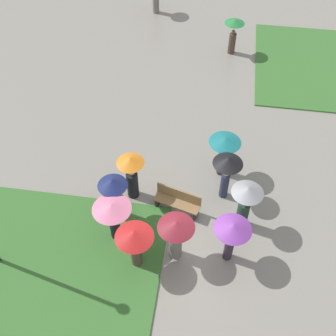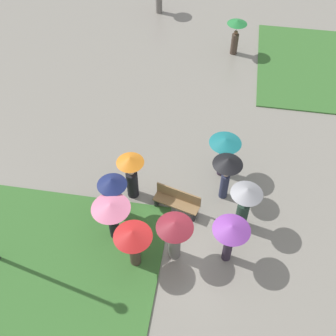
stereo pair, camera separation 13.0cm
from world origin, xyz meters
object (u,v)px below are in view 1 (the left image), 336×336
(crowd_person_red, at_px, (135,239))
(lone_walker_far_path, at_px, (234,31))
(crowd_person_navy, at_px, (114,191))
(crowd_person_orange, at_px, (131,172))
(crowd_person_purple, at_px, (232,233))
(crowd_person_pink, at_px, (112,213))
(crowd_person_teal, at_px, (224,148))
(crowd_person_black, at_px, (227,168))
(park_bench, at_px, (178,201))
(crowd_person_grey, at_px, (245,202))
(crowd_person_maroon, at_px, (176,232))

(crowd_person_red, distance_m, lone_walker_far_path, 11.94)
(crowd_person_navy, bearing_deg, crowd_person_orange, -32.82)
(crowd_person_purple, height_order, crowd_person_pink, crowd_person_purple)
(crowd_person_teal, height_order, crowd_person_black, crowd_person_black)
(park_bench, xyz_separation_m, crowd_person_orange, (-1.60, 0.38, 0.74))
(crowd_person_grey, relative_size, lone_walker_far_path, 1.11)
(crowd_person_teal, height_order, crowd_person_orange, crowd_person_orange)
(crowd_person_orange, bearing_deg, crowd_person_grey, 9.17)
(crowd_person_pink, relative_size, crowd_person_orange, 0.92)
(crowd_person_navy, bearing_deg, crowd_person_teal, -65.08)
(crowd_person_maroon, relative_size, crowd_person_black, 0.94)
(crowd_person_purple, xyz_separation_m, crowd_person_grey, (0.36, 1.27, -0.14))
(crowd_person_maroon, bearing_deg, crowd_person_teal, 141.86)
(crowd_person_pink, distance_m, crowd_person_red, 1.19)
(crowd_person_red, relative_size, lone_walker_far_path, 1.02)
(crowd_person_purple, distance_m, crowd_person_orange, 3.91)
(lone_walker_far_path, bearing_deg, crowd_person_maroon, 160.29)
(crowd_person_pink, bearing_deg, crowd_person_orange, 87.45)
(crowd_person_red, bearing_deg, crowd_person_black, -175.12)
(crowd_person_black, height_order, lone_walker_far_path, crowd_person_black)
(park_bench, bearing_deg, lone_walker_far_path, 97.22)
(crowd_person_grey, distance_m, crowd_person_red, 3.63)
(crowd_person_grey, distance_m, crowd_person_black, 1.31)
(crowd_person_maroon, height_order, lone_walker_far_path, crowd_person_maroon)
(crowd_person_maroon, height_order, crowd_person_teal, crowd_person_maroon)
(crowd_person_pink, relative_size, crowd_person_navy, 0.93)
(crowd_person_maroon, distance_m, crowd_person_black, 2.87)
(crowd_person_black, bearing_deg, crowd_person_grey, 26.24)
(crowd_person_purple, distance_m, lone_walker_far_path, 11.11)
(crowd_person_grey, height_order, crowd_person_black, same)
(crowd_person_navy, height_order, lone_walker_far_path, crowd_person_navy)
(crowd_person_maroon, bearing_deg, crowd_person_orange, -159.92)
(crowd_person_black, xyz_separation_m, crowd_person_pink, (-3.30, -2.18, -0.12))
(crowd_person_orange, bearing_deg, park_bench, 6.22)
(crowd_person_grey, xyz_separation_m, crowd_person_orange, (-3.74, 0.69, -0.06))
(crowd_person_black, height_order, crowd_person_navy, crowd_person_black)
(crowd_person_red, bearing_deg, crowd_person_maroon, 156.33)
(crowd_person_teal, relative_size, crowd_person_red, 0.99)
(crowd_person_grey, height_order, lone_walker_far_path, crowd_person_grey)
(crowd_person_maroon, relative_size, lone_walker_far_path, 1.05)
(crowd_person_navy, bearing_deg, lone_walker_far_path, -28.96)
(crowd_person_purple, xyz_separation_m, crowd_person_orange, (-3.37, 1.97, -0.21))
(crowd_person_pink, height_order, lone_walker_far_path, crowd_person_pink)
(lone_walker_far_path, bearing_deg, park_bench, 158.21)
(lone_walker_far_path, bearing_deg, crowd_person_red, 155.12)
(crowd_person_pink, bearing_deg, lone_walker_far_path, 78.07)
(lone_walker_far_path, bearing_deg, crowd_person_orange, 148.39)
(crowd_person_teal, xyz_separation_m, crowd_person_black, (0.14, -1.03, 0.15))
(park_bench, xyz_separation_m, lone_walker_far_path, (1.34, 9.52, 0.71))
(crowd_person_pink, xyz_separation_m, crowd_person_red, (0.85, -0.83, 0.02))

